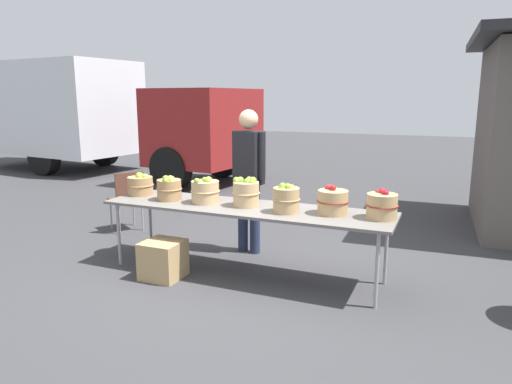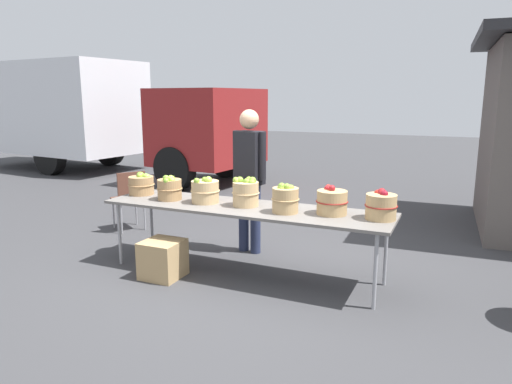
# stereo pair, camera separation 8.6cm
# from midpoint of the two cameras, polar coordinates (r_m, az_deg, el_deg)

# --- Properties ---
(ground_plane) EXTENTS (40.00, 40.00, 0.00)m
(ground_plane) POSITION_cam_midpoint_polar(r_m,az_deg,el_deg) (5.13, -1.82, -9.98)
(ground_plane) COLOR #38383A
(market_table) EXTENTS (3.10, 0.76, 0.75)m
(market_table) POSITION_cam_midpoint_polar(r_m,az_deg,el_deg) (4.91, -1.87, -2.18)
(market_table) COLOR slate
(market_table) RESTS_ON ground
(apple_basket_green_0) EXTENTS (0.31, 0.31, 0.27)m
(apple_basket_green_0) POSITION_cam_midpoint_polar(r_m,az_deg,el_deg) (5.65, -14.40, 0.85)
(apple_basket_green_0) COLOR #A87F51
(apple_basket_green_0) RESTS_ON market_table
(apple_basket_green_1) EXTENTS (0.29, 0.29, 0.29)m
(apple_basket_green_1) POSITION_cam_midpoint_polar(r_m,az_deg,el_deg) (5.29, -11.04, 0.42)
(apple_basket_green_1) COLOR #A87F51
(apple_basket_green_1) RESTS_ON market_table
(apple_basket_green_2) EXTENTS (0.32, 0.32, 0.30)m
(apple_basket_green_2) POSITION_cam_midpoint_polar(r_m,az_deg,el_deg) (5.08, -6.72, 0.11)
(apple_basket_green_2) COLOR tan
(apple_basket_green_2) RESTS_ON market_table
(apple_basket_green_3) EXTENTS (0.29, 0.29, 0.31)m
(apple_basket_green_3) POSITION_cam_midpoint_polar(r_m,az_deg,el_deg) (4.90, -1.76, -0.05)
(apple_basket_green_3) COLOR tan
(apple_basket_green_3) RESTS_ON market_table
(apple_basket_green_4) EXTENTS (0.28, 0.28, 0.30)m
(apple_basket_green_4) POSITION_cam_midpoint_polar(r_m,az_deg,el_deg) (4.63, 3.19, -0.80)
(apple_basket_green_4) COLOR tan
(apple_basket_green_4) RESTS_ON market_table
(apple_basket_red_0) EXTENTS (0.32, 0.32, 0.29)m
(apple_basket_red_0) POSITION_cam_midpoint_polar(r_m,az_deg,el_deg) (4.63, 8.84, -1.15)
(apple_basket_red_0) COLOR tan
(apple_basket_red_0) RESTS_ON market_table
(apple_basket_red_1) EXTENTS (0.31, 0.31, 0.29)m
(apple_basket_red_1) POSITION_cam_midpoint_polar(r_m,az_deg,el_deg) (4.54, 14.64, -1.58)
(apple_basket_red_1) COLOR tan
(apple_basket_red_1) RESTS_ON market_table
(vendor_adult) EXTENTS (0.45, 0.28, 1.74)m
(vendor_adult) POSITION_cam_midpoint_polar(r_m,az_deg,el_deg) (5.58, -1.34, 2.72)
(vendor_adult) COLOR #262D4C
(vendor_adult) RESTS_ON ground
(box_truck) EXTENTS (7.89, 2.99, 2.75)m
(box_truck) POSITION_cam_midpoint_polar(r_m,az_deg,el_deg) (12.61, -20.26, 9.09)
(box_truck) COLOR silver
(box_truck) RESTS_ON ground
(folding_chair) EXTENTS (0.55, 0.55, 0.86)m
(folding_chair) POSITION_cam_midpoint_polar(r_m,az_deg,el_deg) (6.83, -15.83, -0.47)
(folding_chair) COLOR brown
(folding_chair) RESTS_ON ground
(produce_crate) EXTENTS (0.40, 0.40, 0.40)m
(produce_crate) POSITION_cam_midpoint_polar(r_m,az_deg,el_deg) (5.06, -11.78, -8.10)
(produce_crate) COLOR tan
(produce_crate) RESTS_ON ground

